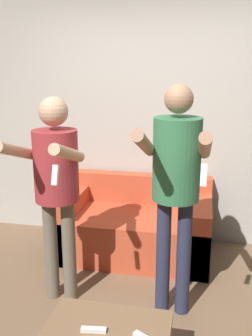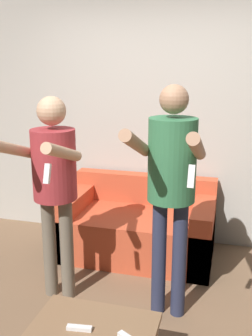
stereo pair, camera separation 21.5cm
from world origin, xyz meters
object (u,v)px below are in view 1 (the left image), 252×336
(couch, at_px, (135,228))
(person_standing_left, at_px, (56,177))
(person_standing_right, at_px, (176,175))
(coffee_table, at_px, (106,336))
(remote_far, at_px, (94,330))

(couch, bearing_deg, person_standing_left, -116.41)
(person_standing_right, bearing_deg, couch, 116.34)
(coffee_table, bearing_deg, person_standing_right, 68.50)
(person_standing_left, height_order, person_standing_right, person_standing_right)
(couch, bearing_deg, remote_far, -87.69)
(person_standing_right, relative_size, remote_far, 11.55)
(couch, distance_m, person_standing_right, 1.34)
(person_standing_left, xyz_separation_m, person_standing_right, (0.92, -0.00, 0.07))
(couch, distance_m, coffee_table, 1.75)
(couch, height_order, person_standing_left, person_standing_left)
(person_standing_right, bearing_deg, person_standing_left, 179.77)
(coffee_table, xyz_separation_m, remote_far, (-0.07, -0.03, 0.06))
(person_standing_left, xyz_separation_m, remote_far, (0.53, -0.85, -0.65))
(person_standing_left, distance_m, coffee_table, 1.23)
(person_standing_left, distance_m, person_standing_right, 0.92)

